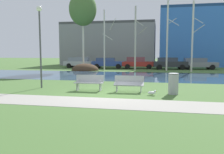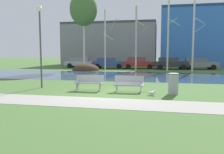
{
  "view_description": "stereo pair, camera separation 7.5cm",
  "coord_description": "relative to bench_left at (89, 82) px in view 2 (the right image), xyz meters",
  "views": [
    {
      "loc": [
        2.68,
        -11.65,
        2.14
      ],
      "look_at": [
        0.11,
        1.13,
        0.76
      ],
      "focal_mm": 37.37,
      "sensor_mm": 36.0,
      "label": 1
    },
    {
      "loc": [
        2.75,
        -11.63,
        2.14
      ],
      "look_at": [
        0.11,
        1.13,
        0.76
      ],
      "focal_mm": 37.37,
      "sensor_mm": 36.0,
      "label": 2
    }
  ],
  "objects": [
    {
      "name": "ground_plane",
      "position": [
        1.13,
        9.22,
        -0.47
      ],
      "size": [
        120.0,
        120.0,
        0.0
      ],
      "primitive_type": "plane",
      "color": "#476B33"
    },
    {
      "name": "paved_path_strip",
      "position": [
        1.13,
        -2.97,
        -0.47
      ],
      "size": [
        60.0,
        2.07,
        0.01
      ],
      "primitive_type": "cube",
      "color": "#9E998E",
      "rests_on": "ground"
    },
    {
      "name": "river_band",
      "position": [
        1.13,
        8.5,
        -0.47
      ],
      "size": [
        80.0,
        8.44,
        0.01
      ],
      "primitive_type": "cube",
      "color": "#33516B",
      "rests_on": "ground"
    },
    {
      "name": "soil_mound",
      "position": [
        -4.79,
        14.08,
        -0.47
      ],
      "size": [
        3.27,
        2.74,
        1.63
      ],
      "primitive_type": "ellipsoid",
      "color": "#423021",
      "rests_on": "ground"
    },
    {
      "name": "bench_left",
      "position": [
        0.0,
        0.0,
        0.0
      ],
      "size": [
        1.62,
        0.61,
        0.87
      ],
      "color": "#9EA0A3",
      "rests_on": "ground"
    },
    {
      "name": "bench_right",
      "position": [
        2.25,
        0.0,
        0.0
      ],
      "size": [
        1.62,
        0.61,
        0.87
      ],
      "color": "#9EA0A3",
      "rests_on": "ground"
    },
    {
      "name": "trash_bin",
      "position": [
        4.56,
        -0.23,
        0.09
      ],
      "size": [
        0.54,
        0.54,
        1.08
      ],
      "color": "#999B9E",
      "rests_on": "ground"
    },
    {
      "name": "seagull",
      "position": [
        3.51,
        -0.79,
        -0.34
      ],
      "size": [
        0.47,
        0.17,
        0.27
      ],
      "color": "white",
      "rests_on": "ground"
    },
    {
      "name": "streetlamp",
      "position": [
        -3.14,
        0.44,
        2.81
      ],
      "size": [
        0.32,
        0.32,
        4.84
      ],
      "color": "#4C4C51",
      "rests_on": "ground"
    },
    {
      "name": "birch_far_left",
      "position": [
        -5.32,
        15.1,
        6.83
      ],
      "size": [
        3.33,
        3.33,
        9.39
      ],
      "color": "beige",
      "rests_on": "ground"
    },
    {
      "name": "birch_left",
      "position": [
        -2.47,
        14.48,
        3.13
      ],
      "size": [
        1.51,
        2.44,
        7.06
      ],
      "color": "beige",
      "rests_on": "ground"
    },
    {
      "name": "birch_center_left",
      "position": [
        1.07,
        15.3,
        3.34
      ],
      "size": [
        1.45,
        2.28,
        7.51
      ],
      "color": "#BCB7A8",
      "rests_on": "ground"
    },
    {
      "name": "birch_center",
      "position": [
        4.71,
        14.92,
        3.59
      ],
      "size": [
        1.36,
        2.21,
        7.98
      ],
      "color": "beige",
      "rests_on": "ground"
    },
    {
      "name": "birch_center_right",
      "position": [
        7.37,
        14.33,
        3.41
      ],
      "size": [
        1.3,
        2.24,
        7.64
      ],
      "color": "beige",
      "rests_on": "ground"
    },
    {
      "name": "parked_van_nearest_silver",
      "position": [
        -6.87,
        18.62,
        0.3
      ],
      "size": [
        4.9,
        2.42,
        1.46
      ],
      "color": "#B2B5BC",
      "rests_on": "ground"
    },
    {
      "name": "parked_sedan_second_blue",
      "position": [
        -2.94,
        18.16,
        0.28
      ],
      "size": [
        4.44,
        2.24,
        1.41
      ],
      "color": "#2D4793",
      "rests_on": "ground"
    },
    {
      "name": "parked_hatch_third_red",
      "position": [
        1.06,
        18.25,
        0.32
      ],
      "size": [
        4.3,
        2.24,
        1.52
      ],
      "color": "maroon",
      "rests_on": "ground"
    },
    {
      "name": "parked_wagon_fourth_dark",
      "position": [
        5.12,
        17.96,
        0.32
      ],
      "size": [
        4.33,
        2.35,
        1.49
      ],
      "color": "#282B30",
      "rests_on": "ground"
    },
    {
      "name": "parked_suv_fifth_grey",
      "position": [
        8.57,
        18.56,
        0.29
      ],
      "size": [
        4.69,
        2.3,
        1.43
      ],
      "color": "slate",
      "rests_on": "ground"
    },
    {
      "name": "building_grey_warehouse",
      "position": [
        -4.56,
        27.77,
        3.05
      ],
      "size": [
        15.38,
        8.43,
        7.04
      ],
      "color": "gray",
      "rests_on": "ground"
    },
    {
      "name": "building_blue_store",
      "position": [
        11.27,
        27.62,
        4.01
      ],
      "size": [
        14.74,
        9.46,
        8.96
      ],
      "color": "#3870C6",
      "rests_on": "ground"
    }
  ]
}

